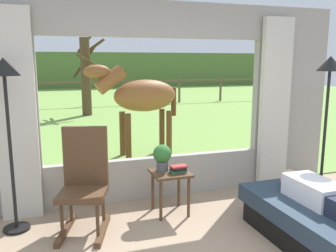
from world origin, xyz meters
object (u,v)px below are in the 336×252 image
(floor_lamp_left, at_px, (6,93))
(horse, at_px, (141,97))
(potted_plant, at_px, (162,156))
(recliner_sofa, at_px, (322,226))
(reclining_person, at_px, (328,199))
(rocking_chair, at_px, (84,181))
(side_table, at_px, (170,179))
(floor_lamp_right, at_px, (329,86))
(pasture_tree, at_px, (86,74))
(book_stack, at_px, (178,169))

(floor_lamp_left, bearing_deg, horse, 51.26)
(potted_plant, relative_size, floor_lamp_left, 0.17)
(recliner_sofa, distance_m, potted_plant, 1.85)
(recliner_sofa, relative_size, horse, 0.94)
(reclining_person, distance_m, rocking_chair, 2.47)
(recliner_sofa, xyz_separation_m, horse, (-0.86, 3.86, 0.94))
(recliner_sofa, bearing_deg, side_table, 133.26)
(potted_plant, bearing_deg, reclining_person, -46.76)
(rocking_chair, xyz_separation_m, floor_lamp_right, (2.92, -0.23, 0.97))
(recliner_sofa, height_order, potted_plant, potted_plant)
(floor_lamp_right, relative_size, pasture_tree, 0.66)
(floor_lamp_right, height_order, horse, floor_lamp_right)
(horse, bearing_deg, floor_lamp_left, 132.68)
(floor_lamp_left, bearing_deg, rocking_chair, -15.49)
(floor_lamp_left, relative_size, pasture_tree, 0.65)
(potted_plant, distance_m, floor_lamp_left, 1.83)
(horse, bearing_deg, floor_lamp_right, -160.08)
(recliner_sofa, height_order, floor_lamp_left, floor_lamp_left)
(reclining_person, height_order, floor_lamp_left, floor_lamp_left)
(recliner_sofa, relative_size, book_stack, 8.79)
(floor_lamp_right, bearing_deg, book_stack, 171.79)
(floor_lamp_right, xyz_separation_m, pasture_tree, (-2.12, 8.56, -0.13))
(rocking_chair, distance_m, horse, 3.10)
(side_table, bearing_deg, pasture_tree, 91.38)
(side_table, relative_size, floor_lamp_right, 0.28)
(recliner_sofa, relative_size, reclining_person, 1.19)
(recliner_sofa, relative_size, potted_plant, 5.34)
(reclining_person, xyz_separation_m, potted_plant, (-1.25, 1.33, 0.18))
(side_table, bearing_deg, floor_lamp_right, -9.61)
(potted_plant, height_order, pasture_tree, pasture_tree)
(side_table, bearing_deg, potted_plant, 143.13)
(rocking_chair, height_order, floor_lamp_left, floor_lamp_left)
(floor_lamp_left, distance_m, pasture_tree, 8.27)
(side_table, xyz_separation_m, potted_plant, (-0.08, 0.06, 0.28))
(horse, bearing_deg, recliner_sofa, -176.03)
(floor_lamp_right, distance_m, horse, 3.40)
(side_table, distance_m, floor_lamp_left, 2.03)
(recliner_sofa, height_order, horse, horse)
(book_stack, xyz_separation_m, horse, (0.23, 2.71, 0.59))
(recliner_sofa, xyz_separation_m, floor_lamp_right, (0.75, 0.89, 1.29))
(recliner_sofa, height_order, rocking_chair, rocking_chair)
(book_stack, distance_m, floor_lamp_left, 2.04)
(rocking_chair, height_order, pasture_tree, pasture_tree)
(side_table, bearing_deg, recliner_sofa, -46.17)
(side_table, xyz_separation_m, floor_lamp_left, (-1.73, 0.11, 1.06))
(floor_lamp_left, xyz_separation_m, pasture_tree, (1.53, 8.13, -0.11))
(recliner_sofa, bearing_deg, pasture_tree, 97.65)
(recliner_sofa, xyz_separation_m, reclining_person, (-0.00, -0.05, 0.30))
(reclining_person, distance_m, pasture_tree, 9.64)
(reclining_person, bearing_deg, rocking_chair, 151.05)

